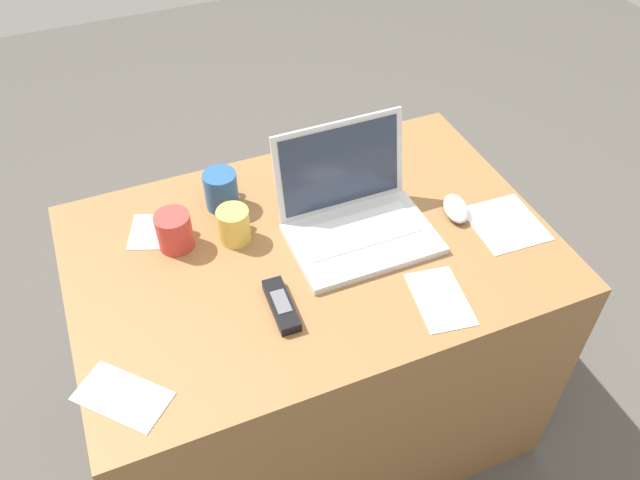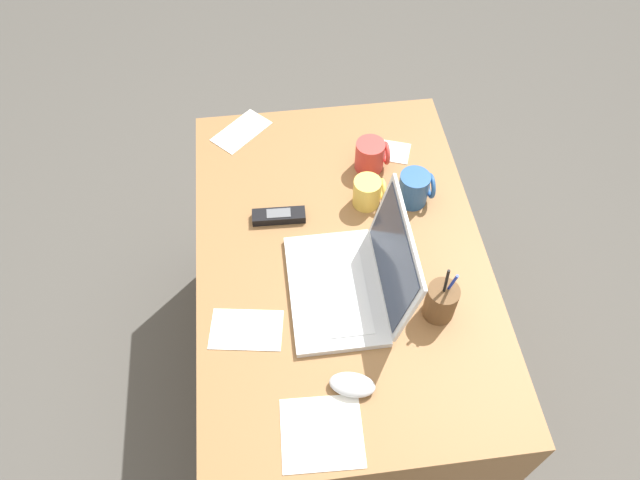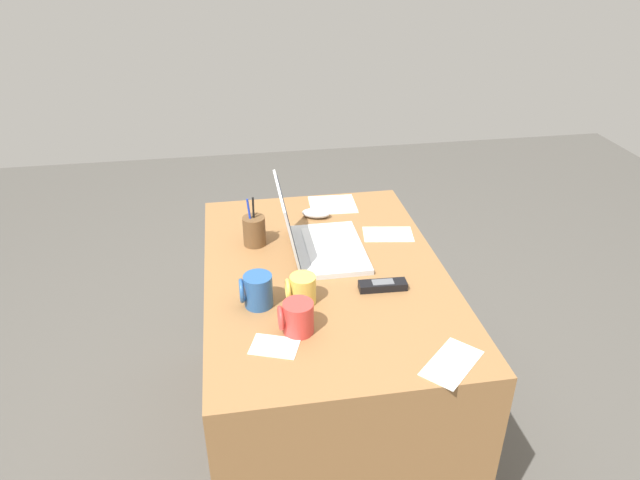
# 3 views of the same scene
# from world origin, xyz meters

# --- Properties ---
(ground_plane) EXTENTS (6.00, 6.00, 0.00)m
(ground_plane) POSITION_xyz_m (0.00, 0.00, 0.00)
(ground_plane) COLOR #4C4944
(desk) EXTENTS (1.12, 0.76, 0.73)m
(desk) POSITION_xyz_m (0.00, 0.00, 0.36)
(desk) COLOR olive
(desk) RESTS_ON ground
(laptop) EXTENTS (0.34, 0.28, 0.24)m
(laptop) POSITION_xyz_m (0.12, 0.01, 0.78)
(laptop) COLOR silver
(laptop) RESTS_ON desk
(computer_mouse) EXTENTS (0.09, 0.12, 0.03)m
(computer_mouse) POSITION_xyz_m (0.37, -0.03, 0.74)
(computer_mouse) COLOR silver
(computer_mouse) RESTS_ON desk
(coffee_mug_white) EXTENTS (0.08, 0.10, 0.09)m
(coffee_mug_white) POSITION_xyz_m (-0.29, 0.13, 0.77)
(coffee_mug_white) COLOR #C63833
(coffee_mug_white) RESTS_ON desk
(coffee_mug_tall) EXTENTS (0.08, 0.09, 0.10)m
(coffee_mug_tall) POSITION_xyz_m (-0.15, 0.22, 0.78)
(coffee_mug_tall) COLOR #26518C
(coffee_mug_tall) RESTS_ON desk
(coffee_mug_spare) EXTENTS (0.08, 0.09, 0.09)m
(coffee_mug_spare) POSITION_xyz_m (-0.16, 0.10, 0.77)
(coffee_mug_spare) COLOR #E0BC4C
(coffee_mug_spare) RESTS_ON desk
(cordless_phone) EXTENTS (0.05, 0.15, 0.03)m
(cordless_phone) POSITION_xyz_m (-0.13, -0.15, 0.74)
(cordless_phone) COLOR black
(cordless_phone) RESTS_ON desk
(pen_holder) EXTENTS (0.08, 0.08, 0.18)m
(pen_holder) POSITION_xyz_m (0.21, 0.21, 0.78)
(pen_holder) COLOR brown
(pen_holder) RESTS_ON desk
(paper_note_near_laptop) EXTENTS (0.13, 0.19, 0.00)m
(paper_note_near_laptop) POSITION_xyz_m (0.20, -0.26, 0.73)
(paper_note_near_laptop) COLOR white
(paper_note_near_laptop) RESTS_ON desk
(paper_note_left) EXTENTS (0.19, 0.20, 0.00)m
(paper_note_left) POSITION_xyz_m (-0.48, -0.24, 0.73)
(paper_note_left) COLOR white
(paper_note_left) RESTS_ON desk
(paper_note_right) EXTENTS (0.17, 0.18, 0.00)m
(paper_note_right) POSITION_xyz_m (0.46, -0.11, 0.73)
(paper_note_right) COLOR white
(paper_note_right) RESTS_ON desk
(paper_note_front) EXTENTS (0.12, 0.14, 0.00)m
(paper_note_front) POSITION_xyz_m (-0.35, 0.19, 0.73)
(paper_note_front) COLOR white
(paper_note_front) RESTS_ON desk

